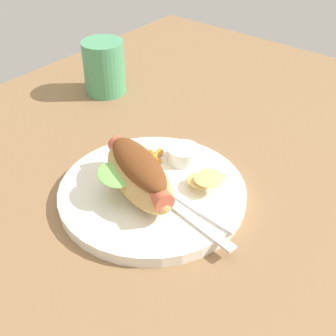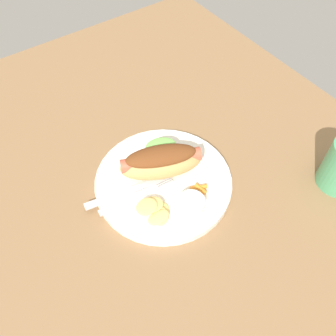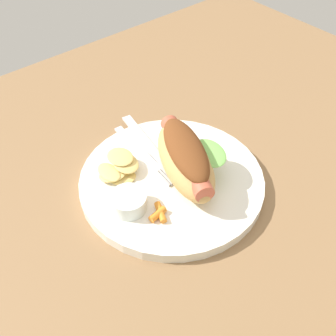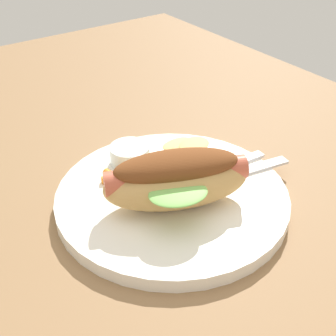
{
  "view_description": "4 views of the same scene",
  "coord_description": "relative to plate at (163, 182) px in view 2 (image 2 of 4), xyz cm",
  "views": [
    {
      "loc": [
        39.66,
        34.3,
        41.6
      ],
      "look_at": [
        1.08,
        3.18,
        4.57
      ],
      "focal_mm": 48.62,
      "sensor_mm": 36.0,
      "label": 1
    },
    {
      "loc": [
        -30.18,
        23.92,
        57.75
      ],
      "look_at": [
        3.18,
        0.65,
        4.08
      ],
      "focal_mm": 38.66,
      "sensor_mm": 36.0,
      "label": 2
    },
    {
      "loc": [
        -23.42,
        -28.77,
        43.67
      ],
      "look_at": [
        1.54,
        1.02,
        4.97
      ],
      "focal_mm": 44.12,
      "sensor_mm": 36.0,
      "label": 3
    },
    {
      "loc": [
        36.08,
        -22.31,
        32.87
      ],
      "look_at": [
        2.53,
        1.63,
        4.74
      ],
      "focal_mm": 49.11,
      "sensor_mm": 36.0,
      "label": 4
    }
  ],
  "objects": [
    {
      "name": "chips_pile",
      "position": [
        -5.26,
        5.37,
        1.89
      ],
      "size": [
        6.9,
        6.78,
        2.29
      ],
      "color": "#E0C26F",
      "rests_on": "plate"
    },
    {
      "name": "hot_dog",
      "position": [
        1.84,
        -0.78,
        4.11
      ],
      "size": [
        11.9,
        16.84,
        6.31
      ],
      "rotation": [
        0.0,
        0.0,
        4.32
      ],
      "color": "tan",
      "rests_on": "plate"
    },
    {
      "name": "sauce_ramekin",
      "position": [
        -7.9,
        -0.63,
        1.93
      ],
      "size": [
        4.84,
        4.84,
        2.25
      ],
      "primitive_type": "cylinder",
      "color": "white",
      "rests_on": "plate"
    },
    {
      "name": "knife",
      "position": [
        1.6,
        7.62,
        0.98
      ],
      "size": [
        4.15,
        15.26,
        0.36
      ],
      "primitive_type": "cube",
      "rotation": [
        0.0,
        0.0,
        4.53
      ],
      "color": "silver",
      "rests_on": "plate"
    },
    {
      "name": "ground_plane",
      "position": [
        -2.95,
        -1.89,
        -1.7
      ],
      "size": [
        120.0,
        90.0,
        1.8
      ],
      "primitive_type": "cube",
      "color": "olive"
    },
    {
      "name": "fork",
      "position": [
        -0.3,
        6.51,
        1.0
      ],
      "size": [
        2.48,
        15.05,
        0.4
      ],
      "rotation": [
        0.0,
        0.0,
        4.63
      ],
      "color": "silver",
      "rests_on": "plate"
    },
    {
      "name": "carrot_garnish",
      "position": [
        -5.72,
        -4.22,
        1.25
      ],
      "size": [
        2.82,
        3.2,
        0.95
      ],
      "color": "orange",
      "rests_on": "plate"
    },
    {
      "name": "plate",
      "position": [
        0.0,
        0.0,
        0.0
      ],
      "size": [
        26.15,
        26.15,
        1.6
      ],
      "primitive_type": "cylinder",
      "color": "white",
      "rests_on": "ground_plane"
    }
  ]
}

